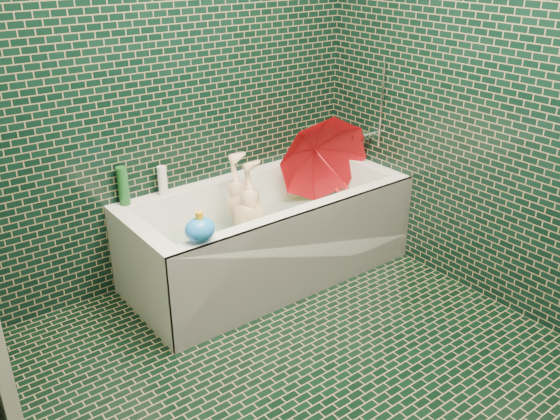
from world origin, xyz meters
TOP-DOWN VIEW (x-y plane):
  - floor at (0.00, 0.00)m, footprint 2.80×2.80m
  - wall_back at (0.00, 1.40)m, footprint 2.80×0.00m
  - wall_right at (1.30, 0.00)m, footprint 0.00×2.80m
  - bathtub at (0.45, 1.01)m, footprint 1.70×0.75m
  - bath_mat at (0.45, 1.02)m, footprint 1.35×0.47m
  - water at (0.45, 1.02)m, footprint 1.48×0.53m
  - faucet at (1.26, 1.02)m, footprint 0.18×0.19m
  - child at (0.34, 1.04)m, footprint 0.99×0.48m
  - umbrella at (0.94, 1.02)m, footprint 0.86×0.79m
  - soap_bottle_a at (1.25, 1.32)m, footprint 0.10×0.10m
  - soap_bottle_b at (1.25, 1.31)m, footprint 0.10×0.10m
  - soap_bottle_c at (1.07, 1.33)m, footprint 0.14×0.14m
  - bottle_right_tall at (1.06, 1.35)m, footprint 0.07×0.07m
  - bottle_right_pump at (1.25, 1.33)m, footprint 0.07×0.07m
  - bottle_left_tall at (-0.29, 1.35)m, footprint 0.08×0.08m
  - bottle_left_short at (-0.06, 1.34)m, footprint 0.06×0.06m
  - rubber_duck at (1.02, 1.37)m, footprint 0.13×0.10m
  - bath_toy at (-0.18, 0.71)m, footprint 0.17×0.14m

SIDE VIEW (x-z plane):
  - floor at x=0.00m, z-range 0.00..0.00m
  - bath_mat at x=0.45m, z-range 0.15..0.16m
  - bathtub at x=0.45m, z-range -0.06..0.49m
  - water at x=0.45m, z-range 0.30..0.30m
  - child at x=0.34m, z-range 0.16..0.46m
  - soap_bottle_a at x=1.25m, z-range 0.43..0.67m
  - soap_bottle_b at x=1.25m, z-range 0.46..0.64m
  - soap_bottle_c at x=1.07m, z-range 0.46..0.64m
  - umbrella at x=0.94m, z-range 0.19..0.97m
  - rubber_duck at x=1.02m, z-range 0.55..0.64m
  - bath_toy at x=-0.18m, z-range 0.54..0.70m
  - bottle_left_short at x=-0.06m, z-range 0.55..0.72m
  - bottle_right_pump at x=1.25m, z-range 0.55..0.74m
  - bottle_right_tall at x=1.06m, z-range 0.55..0.74m
  - bottle_left_tall at x=-0.29m, z-range 0.55..0.77m
  - faucet at x=1.26m, z-range 0.50..1.05m
  - wall_back at x=0.00m, z-range -0.15..2.65m
  - wall_right at x=1.30m, z-range -0.15..2.65m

